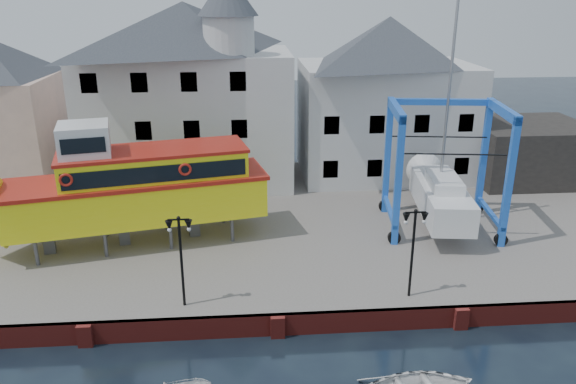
{
  "coord_description": "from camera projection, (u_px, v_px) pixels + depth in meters",
  "views": [
    {
      "loc": [
        -1.19,
        -20.42,
        14.06
      ],
      "look_at": [
        1.0,
        7.0,
        4.0
      ],
      "focal_mm": 35.0,
      "sensor_mm": 36.0,
      "label": 1
    }
  ],
  "objects": [
    {
      "name": "ground",
      "position": [
        278.0,
        336.0,
        24.03
      ],
      "size": [
        140.0,
        140.0,
        0.0
      ],
      "primitive_type": "plane",
      "color": "black",
      "rests_on": "ground"
    },
    {
      "name": "hardstanding",
      "position": [
        266.0,
        224.0,
        34.16
      ],
      "size": [
        44.0,
        22.0,
        1.0
      ],
      "primitive_type": "cube",
      "color": "#6A605A",
      "rests_on": "ground"
    },
    {
      "name": "quay_wall",
      "position": [
        278.0,
        325.0,
        23.96
      ],
      "size": [
        44.0,
        0.47,
        1.0
      ],
      "color": "maroon",
      "rests_on": "ground"
    },
    {
      "name": "building_white_main",
      "position": [
        189.0,
        92.0,
        38.36
      ],
      "size": [
        14.0,
        8.3,
        14.0
      ],
      "color": "silver",
      "rests_on": "hardstanding"
    },
    {
      "name": "building_white_right",
      "position": [
        386.0,
        98.0,
        40.22
      ],
      "size": [
        12.0,
        8.0,
        11.2
      ],
      "color": "silver",
      "rests_on": "hardstanding"
    },
    {
      "name": "shed_dark",
      "position": [
        526.0,
        151.0,
        40.33
      ],
      "size": [
        8.0,
        7.0,
        4.0
      ],
      "primitive_type": "cube",
      "color": "black",
      "rests_on": "hardstanding"
    },
    {
      "name": "lamp_post_left",
      "position": [
        180.0,
        239.0,
        23.42
      ],
      "size": [
        1.12,
        0.32,
        4.2
      ],
      "color": "black",
      "rests_on": "hardstanding"
    },
    {
      "name": "lamp_post_right",
      "position": [
        414.0,
        231.0,
        24.17
      ],
      "size": [
        1.12,
        0.32,
        4.2
      ],
      "color": "black",
      "rests_on": "hardstanding"
    },
    {
      "name": "tour_boat",
      "position": [
        120.0,
        189.0,
        29.31
      ],
      "size": [
        15.82,
        6.83,
        6.71
      ],
      "rotation": [
        0.0,
        0.0,
        0.21
      ],
      "color": "#59595E",
      "rests_on": "hardstanding"
    },
    {
      "name": "travel_lift",
      "position": [
        439.0,
        185.0,
        32.44
      ],
      "size": [
        6.95,
        9.25,
        13.65
      ],
      "rotation": [
        0.0,
        0.0,
        -0.13
      ],
      "color": "blue",
      "rests_on": "hardstanding"
    }
  ]
}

